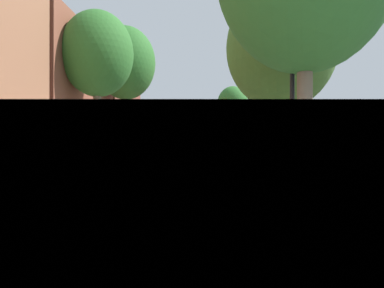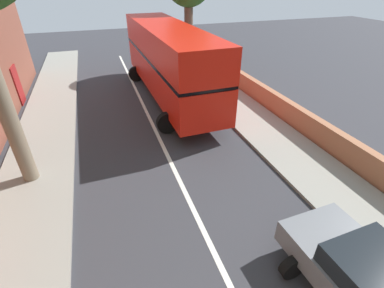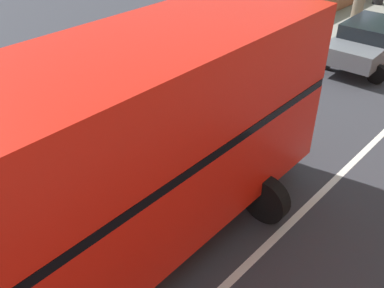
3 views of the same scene
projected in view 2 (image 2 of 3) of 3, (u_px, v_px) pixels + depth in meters
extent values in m
cube|color=maroon|center=(18.00, 85.00, 15.42)|extent=(0.08, 1.10, 2.10)
cube|color=red|center=(169.00, 73.00, 15.65)|extent=(2.76, 11.48, 1.70)
cube|color=black|center=(169.00, 56.00, 15.16)|extent=(2.78, 11.36, 0.16)
cube|color=red|center=(168.00, 41.00, 14.72)|extent=(2.76, 11.48, 1.50)
cube|color=black|center=(147.00, 50.00, 20.14)|extent=(2.20, 0.11, 1.19)
cylinder|color=black|center=(136.00, 74.00, 18.92)|extent=(1.01, 0.32, 1.00)
cylinder|color=black|center=(172.00, 70.00, 19.67)|extent=(1.01, 0.32, 1.00)
cylinder|color=black|center=(167.00, 123.00, 12.72)|extent=(1.01, 0.32, 1.00)
cylinder|color=black|center=(218.00, 114.00, 13.48)|extent=(1.01, 0.32, 1.00)
cylinder|color=black|center=(292.00, 267.00, 6.66)|extent=(0.65, 0.25, 0.64)
cylinder|color=black|center=(350.00, 244.00, 7.24)|extent=(0.65, 0.25, 0.64)
cylinder|color=brown|center=(189.00, 31.00, 20.19)|extent=(0.62, 0.62, 5.35)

